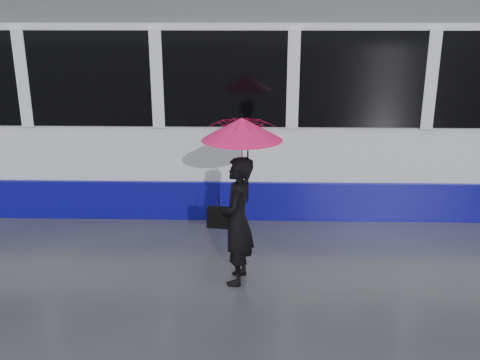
{
  "coord_description": "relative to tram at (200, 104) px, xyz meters",
  "views": [
    {
      "loc": [
        -0.33,
        -6.64,
        3.17
      ],
      "look_at": [
        -0.51,
        -0.13,
        1.1
      ],
      "focal_mm": 40.0,
      "sensor_mm": 36.0,
      "label": 1
    }
  ],
  "objects": [
    {
      "name": "ground",
      "position": [
        1.27,
        -2.5,
        -1.64
      ],
      "size": [
        90.0,
        90.0,
        0.0
      ],
      "primitive_type": "plane",
      "color": "#2E2E33",
      "rests_on": "ground"
    },
    {
      "name": "umbrella",
      "position": [
        0.8,
        -3.25,
        0.08
      ],
      "size": [
        1.04,
        1.04,
        1.06
      ],
      "rotation": [
        0.0,
        0.0,
        -0.14
      ],
      "color": "#FB1576",
      "rests_on": "ground"
    },
    {
      "name": "woman",
      "position": [
        0.75,
        -3.25,
        -0.85
      ],
      "size": [
        0.45,
        0.62,
        1.57
      ],
      "primitive_type": "imported",
      "rotation": [
        0.0,
        0.0,
        -1.71
      ],
      "color": "black",
      "rests_on": "ground"
    },
    {
      "name": "handbag",
      "position": [
        0.53,
        -3.23,
        -0.81
      ],
      "size": [
        0.29,
        0.16,
        0.42
      ],
      "rotation": [
        0.0,
        0.0,
        -0.14
      ],
      "color": "black",
      "rests_on": "ground"
    },
    {
      "name": "rails",
      "position": [
        1.27,
        -0.0,
        -1.63
      ],
      "size": [
        34.0,
        1.51,
        0.02
      ],
      "color": "#3F3D38",
      "rests_on": "ground"
    },
    {
      "name": "tram",
      "position": [
        0.0,
        0.0,
        0.0
      ],
      "size": [
        26.0,
        2.56,
        3.35
      ],
      "color": "white",
      "rests_on": "ground"
    }
  ]
}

